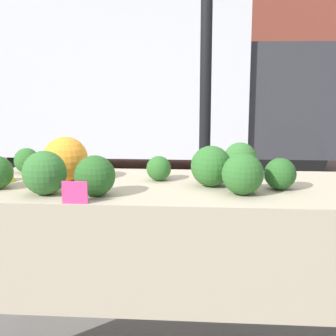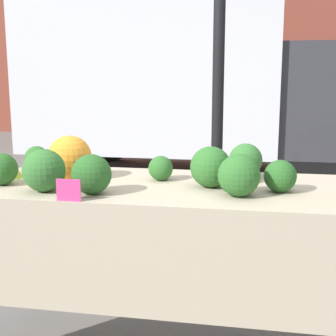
# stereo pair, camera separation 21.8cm
# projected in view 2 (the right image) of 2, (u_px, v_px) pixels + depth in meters

# --- Properties ---
(tent_pole) EXTENTS (0.07, 0.07, 2.45)m
(tent_pole) POSITION_uv_depth(u_px,v_px,m) (218.00, 94.00, 2.81)
(tent_pole) COLOR black
(tent_pole) RESTS_ON ground_plane
(parked_truck) EXTENTS (4.66, 1.99, 2.27)m
(parked_truck) POSITION_uv_depth(u_px,v_px,m) (191.00, 85.00, 6.40)
(parked_truck) COLOR silver
(parked_truck) RESTS_ON ground_plane
(market_table) EXTENTS (1.79, 0.76, 0.82)m
(market_table) POSITION_uv_depth(u_px,v_px,m) (166.00, 211.00, 2.16)
(market_table) COLOR tan
(market_table) RESTS_ON ground_plane
(orange_cauliflower) EXTENTS (0.22, 0.22, 0.22)m
(orange_cauliflower) POSITION_uv_depth(u_px,v_px,m) (70.00, 157.00, 2.30)
(orange_cauliflower) COLOR orange
(orange_cauliflower) RESTS_ON market_table
(romanesco_head) EXTENTS (0.13, 0.13, 0.10)m
(romanesco_head) POSITION_uv_depth(u_px,v_px,m) (10.00, 168.00, 2.34)
(romanesco_head) COLOR #93B238
(romanesco_head) RESTS_ON market_table
(broccoli_head_0) EXTENTS (0.14, 0.14, 0.14)m
(broccoli_head_0) POSITION_uv_depth(u_px,v_px,m) (280.00, 176.00, 2.04)
(broccoli_head_0) COLOR #285B23
(broccoli_head_0) RESTS_ON market_table
(broccoli_head_1) EXTENTS (0.13, 0.13, 0.13)m
(broccoli_head_1) POSITION_uv_depth(u_px,v_px,m) (37.00, 158.00, 2.54)
(broccoli_head_1) COLOR #2D6628
(broccoli_head_1) RESTS_ON market_table
(broccoli_head_2) EXTENTS (0.15, 0.15, 0.15)m
(broccoli_head_2) POSITION_uv_depth(u_px,v_px,m) (2.00, 169.00, 2.18)
(broccoli_head_2) COLOR #285B23
(broccoli_head_2) RESTS_ON market_table
(broccoli_head_3) EXTENTS (0.17, 0.17, 0.17)m
(broccoli_head_3) POSITION_uv_depth(u_px,v_px,m) (91.00, 174.00, 2.00)
(broccoli_head_3) COLOR #285B23
(broccoli_head_3) RESTS_ON market_table
(broccoli_head_4) EXTENTS (0.12, 0.12, 0.12)m
(broccoli_head_4) POSITION_uv_depth(u_px,v_px,m) (161.00, 168.00, 2.28)
(broccoli_head_4) COLOR #2D6628
(broccoli_head_4) RESTS_ON market_table
(broccoli_head_5) EXTENTS (0.17, 0.17, 0.17)m
(broccoli_head_5) POSITION_uv_depth(u_px,v_px,m) (246.00, 160.00, 2.37)
(broccoli_head_5) COLOR #336B2D
(broccoli_head_5) RESTS_ON market_table
(broccoli_head_6) EXTENTS (0.12, 0.12, 0.12)m
(broccoli_head_6) POSITION_uv_depth(u_px,v_px,m) (241.00, 171.00, 2.23)
(broccoli_head_6) COLOR #336B2D
(broccoli_head_6) RESTS_ON market_table
(broccoli_head_7) EXTENTS (0.19, 0.19, 0.19)m
(broccoli_head_7) POSITION_uv_depth(u_px,v_px,m) (211.00, 167.00, 2.13)
(broccoli_head_7) COLOR #2D6628
(broccoli_head_7) RESTS_ON market_table
(broccoli_head_8) EXTENTS (0.19, 0.19, 0.19)m
(broccoli_head_8) POSITION_uv_depth(u_px,v_px,m) (44.00, 170.00, 2.05)
(broccoli_head_8) COLOR #336B2D
(broccoli_head_8) RESTS_ON market_table
(broccoli_head_9) EXTENTS (0.18, 0.18, 0.18)m
(broccoli_head_9) POSITION_uv_depth(u_px,v_px,m) (239.00, 175.00, 1.96)
(broccoli_head_9) COLOR #2D6628
(broccoli_head_9) RESTS_ON market_table
(price_sign) EXTENTS (0.10, 0.01, 0.09)m
(price_sign) POSITION_uv_depth(u_px,v_px,m) (69.00, 190.00, 1.89)
(price_sign) COLOR #E53D84
(price_sign) RESTS_ON market_table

